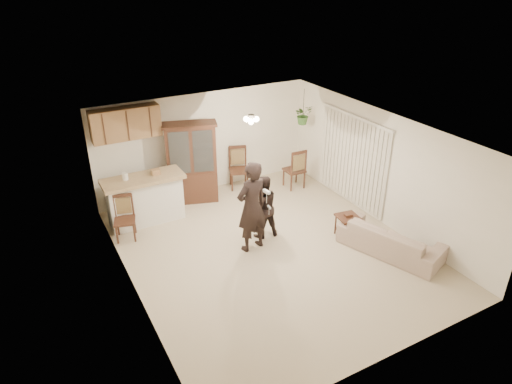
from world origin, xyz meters
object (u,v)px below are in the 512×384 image
child (263,208)px  china_hutch (192,164)px  chair_hutch_left (239,177)px  adult (252,209)px  sofa (391,237)px  side_table (347,226)px  chair_hutch_right (294,176)px  chair_bar (126,227)px

child → china_hutch: china_hutch is taller
child → chair_hutch_left: (0.61, 2.32, -0.37)m
adult → china_hutch: (-0.25, 2.53, 0.07)m
sofa → side_table: size_ratio=3.48×
adult → chair_hutch_left: adult is taller
sofa → side_table: sofa is taller
adult → china_hutch: bearing=-94.7°
adult → child: bearing=-154.0°
china_hutch → chair_hutch_right: (2.55, -0.55, -0.67)m
side_table → chair_hutch_right: chair_hutch_right is taller
adult → child: adult is taller
adult → china_hutch: china_hutch is taller
adult → chair_hutch_right: (2.29, 1.98, -0.60)m
sofa → child: bearing=27.6°
china_hutch → chair_hutch_right: china_hutch is taller
chair_bar → chair_hutch_left: bearing=34.6°
chair_hutch_right → sofa: bearing=92.6°
chair_bar → china_hutch: bearing=42.9°
sofa → chair_hutch_left: (-1.32, 4.10, -0.06)m
side_table → child: bearing=150.1°
adult → chair_hutch_right: bearing=-149.7°
chair_bar → chair_hutch_right: chair_hutch_right is taller
chair_bar → chair_hutch_right: size_ratio=0.90×
chair_hutch_left → chair_hutch_right: chair_hutch_left is taller
china_hutch → side_table: (2.23, -3.11, -0.72)m
child → chair_hutch_right: 2.54m
chair_hutch_left → side_table: bearing=-53.9°
chair_hutch_right → side_table: bearing=84.5°
child → china_hutch: 2.34m
sofa → adult: adult is taller
chair_hutch_left → child: bearing=-85.0°
child → side_table: size_ratio=2.50×
child → chair_bar: (-2.57, 1.28, -0.40)m
china_hutch → side_table: size_ratio=3.65×
adult → child: size_ratio=1.33×
side_table → chair_bar: (-4.13, 2.17, 0.02)m
chair_bar → chair_hutch_right: (4.45, 0.39, 0.03)m
adult → chair_hutch_left: (1.03, 2.63, -0.60)m
chair_hutch_right → chair_hutch_left: bearing=-25.7°
chair_hutch_left → chair_hutch_right: size_ratio=1.01×
sofa → chair_hutch_right: (-0.06, 3.45, -0.07)m
sofa → china_hutch: bearing=13.4°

